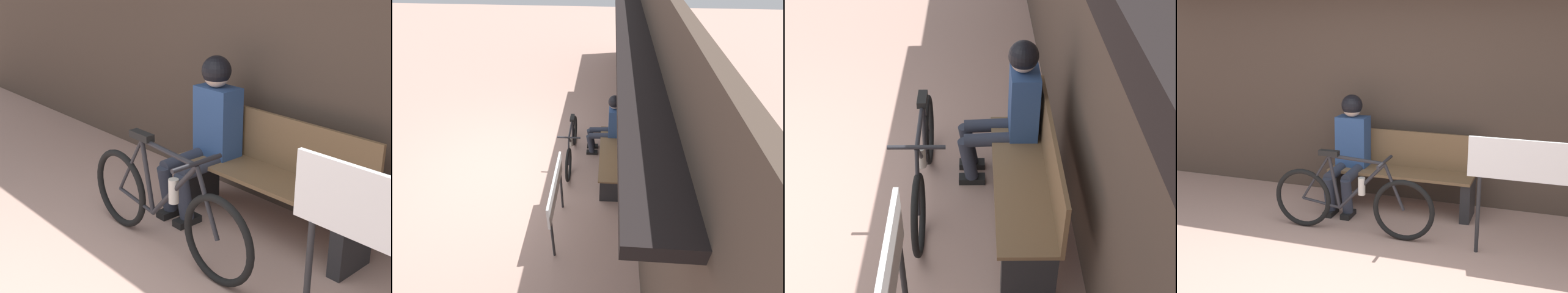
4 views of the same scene
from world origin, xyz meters
TOP-DOWN VIEW (x-y plane):
  - storefront_wall at (0.00, 2.40)m, footprint 12.00×0.56m
  - park_bench_near at (-0.04, 2.01)m, footprint 1.55×0.42m
  - bicycle at (-0.32, 1.22)m, footprint 1.65×0.40m
  - person_seated at (-0.61, 1.90)m, footprint 0.34×0.64m

SIDE VIEW (x-z plane):
  - bicycle at x=-0.32m, z-range -0.07..0.75m
  - park_bench_near at x=-0.04m, z-range -0.03..0.82m
  - person_seated at x=-0.61m, z-range 0.09..1.33m
  - storefront_wall at x=0.00m, z-range 0.06..3.26m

